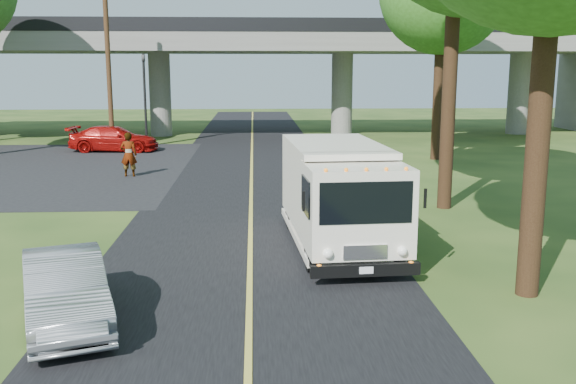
{
  "coord_description": "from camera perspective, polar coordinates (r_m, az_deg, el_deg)",
  "views": [
    {
      "loc": [
        0.12,
        -10.84,
        4.42
      ],
      "look_at": [
        0.89,
        3.68,
        1.6
      ],
      "focal_mm": 40.0,
      "sensor_mm": 36.0,
      "label": 1
    }
  ],
  "objects": [
    {
      "name": "ground",
      "position": [
        11.71,
        -3.48,
        -11.23
      ],
      "size": [
        120.0,
        120.0,
        0.0
      ],
      "primitive_type": "plane",
      "color": "#253F16",
      "rests_on": "ground"
    },
    {
      "name": "road",
      "position": [
        21.3,
        -3.31,
        -0.99
      ],
      "size": [
        7.0,
        90.0,
        0.02
      ],
      "primitive_type": "cube",
      "color": "black",
      "rests_on": "ground"
    },
    {
      "name": "parking_lot",
      "position": [
        31.22,
        -23.89,
        1.91
      ],
      "size": [
        16.0,
        18.0,
        0.01
      ],
      "primitive_type": "cube",
      "color": "black",
      "rests_on": "ground"
    },
    {
      "name": "lane_line",
      "position": [
        21.3,
        -3.31,
        -0.94
      ],
      "size": [
        0.12,
        90.0,
        0.01
      ],
      "primitive_type": "cube",
      "color": "gold",
      "rests_on": "road"
    },
    {
      "name": "overpass",
      "position": [
        42.84,
        -3.27,
        11.15
      ],
      "size": [
        54.0,
        10.0,
        7.3
      ],
      "color": "slate",
      "rests_on": "ground"
    },
    {
      "name": "traffic_signal",
      "position": [
        37.37,
        -12.63,
        8.85
      ],
      "size": [
        0.18,
        0.22,
        5.2
      ],
      "color": "black",
      "rests_on": "ground"
    },
    {
      "name": "utility_pole",
      "position": [
        35.67,
        -15.67,
        10.86
      ],
      "size": [
        1.6,
        0.26,
        9.0
      ],
      "color": "#472D19",
      "rests_on": "ground"
    },
    {
      "name": "step_van",
      "position": [
        15.89,
        4.51,
        -0.04
      ],
      "size": [
        2.61,
        6.23,
        2.56
      ],
      "rotation": [
        0.0,
        0.0,
        0.06
      ],
      "color": "silver",
      "rests_on": "ground"
    },
    {
      "name": "red_sedan",
      "position": [
        35.72,
        -15.21,
        4.59
      ],
      "size": [
        4.83,
        2.25,
        1.36
      ],
      "primitive_type": "imported",
      "rotation": [
        0.0,
        0.0,
        1.5
      ],
      "color": "#9D0C09",
      "rests_on": "ground"
    },
    {
      "name": "silver_sedan",
      "position": [
        11.96,
        -19.2,
        -8.19
      ],
      "size": [
        2.48,
        3.98,
        1.24
      ],
      "primitive_type": "imported",
      "rotation": [
        0.0,
        0.0,
        0.34
      ],
      "color": "gray",
      "rests_on": "ground"
    },
    {
      "name": "pedestrian",
      "position": [
        27.12,
        -13.97,
        3.24
      ],
      "size": [
        0.68,
        0.45,
        1.84
      ],
      "primitive_type": "imported",
      "rotation": [
        0.0,
        0.0,
        3.12
      ],
      "color": "gray",
      "rests_on": "ground"
    }
  ]
}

